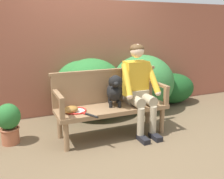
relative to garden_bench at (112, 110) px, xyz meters
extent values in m
plane|color=brown|center=(0.00, 0.00, -0.39)|extent=(40.00, 40.00, 0.00)
cube|color=#9E5642|center=(0.00, 1.35, 0.62)|extent=(8.00, 0.30, 2.01)
ellipsoid|color=#286B2D|center=(-0.18, 0.98, 0.11)|extent=(0.93, 0.79, 0.99)
ellipsoid|color=#286B2D|center=(0.01, 0.94, 0.12)|extent=(1.17, 1.09, 1.02)
ellipsoid|color=#194C1E|center=(1.77, 0.98, -0.08)|extent=(0.96, 0.67, 0.62)
ellipsoid|color=#337538|center=(1.04, 0.93, 0.13)|extent=(1.18, 1.18, 1.03)
cube|color=#93704C|center=(0.00, 0.00, 0.03)|extent=(1.60, 0.53, 0.06)
cylinder|color=#93704C|center=(-0.72, -0.21, -0.19)|extent=(0.07, 0.07, 0.38)
cylinder|color=#93704C|center=(0.72, -0.21, -0.19)|extent=(0.07, 0.07, 0.38)
cylinder|color=#93704C|center=(-0.72, 0.21, -0.19)|extent=(0.07, 0.07, 0.38)
cylinder|color=#93704C|center=(0.72, 0.21, -0.19)|extent=(0.07, 0.07, 0.38)
cube|color=#93704C|center=(0.00, 0.24, 0.29)|extent=(1.60, 0.05, 0.46)
cube|color=#93704C|center=(0.00, 0.24, 0.54)|extent=(1.64, 0.06, 0.04)
cube|color=#93704C|center=(-0.76, -0.23, 0.18)|extent=(0.06, 0.06, 0.24)
cube|color=#93704C|center=(-0.76, 0.00, 0.32)|extent=(0.06, 0.53, 0.04)
cube|color=#93704C|center=(0.76, -0.23, 0.18)|extent=(0.06, 0.06, 0.24)
cube|color=#93704C|center=(0.76, 0.00, 0.32)|extent=(0.06, 0.53, 0.04)
cube|color=black|center=(0.31, -0.37, -0.35)|extent=(0.10, 0.24, 0.07)
cylinder|color=tan|center=(0.31, -0.29, -0.12)|extent=(0.10, 0.10, 0.39)
cylinder|color=tan|center=(0.31, -0.12, 0.14)|extent=(0.15, 0.34, 0.15)
cube|color=black|center=(0.51, -0.37, -0.35)|extent=(0.10, 0.24, 0.07)
cylinder|color=tan|center=(0.51, -0.29, -0.12)|extent=(0.10, 0.10, 0.39)
cylinder|color=tan|center=(0.51, -0.12, 0.14)|extent=(0.15, 0.34, 0.15)
cube|color=tan|center=(0.41, 0.05, 0.16)|extent=(0.32, 0.24, 0.20)
cube|color=gold|center=(0.41, 0.07, 0.42)|extent=(0.34, 0.22, 0.52)
cylinder|color=gold|center=(0.20, -0.06, 0.44)|extent=(0.14, 0.35, 0.45)
sphere|color=beige|center=(0.18, -0.19, 0.24)|extent=(0.09, 0.09, 0.09)
cylinder|color=gold|center=(0.62, -0.06, 0.44)|extent=(0.14, 0.35, 0.45)
sphere|color=beige|center=(0.64, -0.19, 0.24)|extent=(0.09, 0.09, 0.09)
sphere|color=beige|center=(0.41, 0.05, 0.83)|extent=(0.20, 0.20, 0.20)
ellipsoid|color=#51381E|center=(0.41, 0.06, 0.86)|extent=(0.21, 0.21, 0.14)
cylinder|color=black|center=(-0.03, -0.04, 0.10)|extent=(0.05, 0.05, 0.09)
cylinder|color=black|center=(0.08, -0.07, 0.10)|extent=(0.05, 0.05, 0.09)
cylinder|color=black|center=(0.03, 0.16, 0.10)|extent=(0.05, 0.05, 0.09)
cylinder|color=black|center=(0.15, 0.12, 0.10)|extent=(0.05, 0.05, 0.09)
ellipsoid|color=black|center=(0.06, 0.04, 0.26)|extent=(0.32, 0.39, 0.27)
sphere|color=black|center=(0.02, -0.07, 0.28)|extent=(0.16, 0.16, 0.16)
sphere|color=black|center=(0.01, -0.10, 0.45)|extent=(0.17, 0.17, 0.17)
ellipsoid|color=black|center=(-0.02, -0.18, 0.43)|extent=(0.10, 0.12, 0.06)
ellipsoid|color=black|center=(-0.06, -0.07, 0.44)|extent=(0.06, 0.05, 0.12)
ellipsoid|color=black|center=(0.08, -0.12, 0.44)|extent=(0.06, 0.05, 0.12)
sphere|color=black|center=(0.11, 0.19, 0.32)|extent=(0.08, 0.08, 0.08)
torus|color=red|center=(-0.53, 0.00, 0.07)|extent=(0.39, 0.39, 0.02)
cylinder|color=silver|center=(-0.53, 0.00, 0.06)|extent=(0.25, 0.25, 0.00)
cube|color=red|center=(-0.46, -0.15, 0.07)|extent=(0.06, 0.08, 0.02)
cylinder|color=black|center=(-0.40, -0.27, 0.07)|extent=(0.12, 0.21, 0.03)
ellipsoid|color=#9E6B2D|center=(-0.61, -0.03, 0.10)|extent=(0.26, 0.23, 0.09)
cylinder|color=#A85B3D|center=(-1.38, 0.30, -0.28)|extent=(0.23, 0.23, 0.21)
torus|color=#A85B3D|center=(-1.38, 0.30, -0.17)|extent=(0.26, 0.26, 0.02)
ellipsoid|color=#286B2D|center=(-1.38, 0.30, 0.00)|extent=(0.32, 0.32, 0.35)
camera|label=1|loc=(-1.34, -3.12, 1.18)|focal=40.02mm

